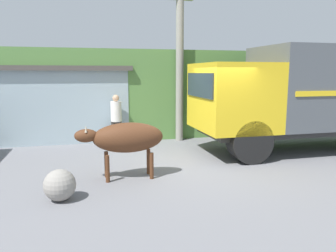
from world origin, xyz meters
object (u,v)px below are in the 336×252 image
(cargo_truck, at_px, (307,93))
(pedestrian_on_hill, at_px, (116,117))
(utility_pole, at_px, (180,59))
(brown_cow, at_px, (126,138))
(roadside_rock, at_px, (60,185))

(cargo_truck, bearing_deg, pedestrian_on_hill, 154.75)
(cargo_truck, relative_size, pedestrian_on_hill, 3.99)
(utility_pole, bearing_deg, pedestrian_on_hill, -178.38)
(cargo_truck, xyz_separation_m, brown_cow, (-5.65, -1.39, -0.84))
(brown_cow, xyz_separation_m, utility_pole, (2.34, 3.78, 1.91))
(cargo_truck, height_order, pedestrian_on_hill, cargo_truck)
(pedestrian_on_hill, bearing_deg, utility_pole, -151.03)
(pedestrian_on_hill, height_order, utility_pole, utility_pole)
(pedestrian_on_hill, bearing_deg, brown_cow, 115.33)
(cargo_truck, height_order, roadside_rock, cargo_truck)
(utility_pole, bearing_deg, cargo_truck, -35.78)
(cargo_truck, distance_m, utility_pole, 4.22)
(brown_cow, bearing_deg, pedestrian_on_hill, 82.65)
(brown_cow, bearing_deg, roadside_rock, -148.92)
(pedestrian_on_hill, distance_m, utility_pole, 2.94)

